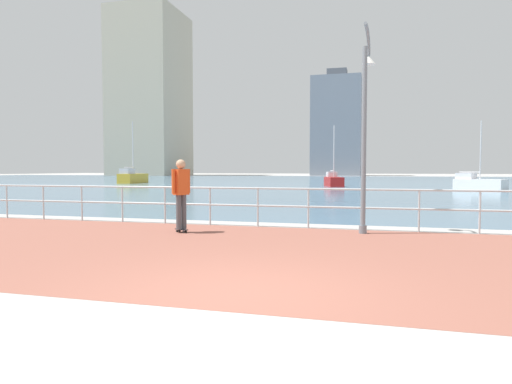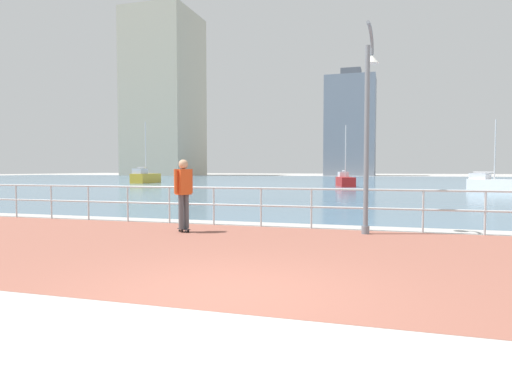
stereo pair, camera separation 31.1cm
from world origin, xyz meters
TOP-DOWN VIEW (x-y plane):
  - ground at (0.00, 40.00)m, footprint 220.00×220.00m
  - brick_paving at (0.00, 2.95)m, footprint 28.00×7.21m
  - harbor_water at (0.00, 51.55)m, footprint 180.00×88.00m
  - waterfront_railing at (-0.00, 6.55)m, footprint 25.25×0.06m
  - lamppost at (1.46, 6.12)m, footprint 0.36×0.81m
  - skateboarder at (-2.96, 4.95)m, footprint 0.40×0.53m
  - sailboat_white at (9.55, 32.33)m, footprint 3.63×3.35m
  - sailboat_gray at (-1.87, 36.39)m, footprint 2.18×4.16m
  - sailboat_ivory at (-24.66, 39.84)m, footprint 1.98×5.07m
  - tower_glass at (-6.95, 104.30)m, footprint 11.62×10.05m
  - tower_steel at (-52.83, 97.26)m, footprint 15.82×17.29m

SIDE VIEW (x-z plane):
  - ground at x=0.00m, z-range 0.00..0.00m
  - harbor_water at x=0.00m, z-range 0.00..0.00m
  - brick_paving at x=0.00m, z-range 0.00..0.01m
  - sailboat_white at x=9.55m, z-range -2.15..3.16m
  - sailboat_gray at x=-1.87m, z-range -2.26..3.33m
  - sailboat_ivory at x=-24.66m, z-range -2.81..4.14m
  - waterfront_railing at x=0.00m, z-range 0.21..1.30m
  - skateboarder at x=-2.96m, z-range 0.19..2.02m
  - lamppost at x=1.46m, z-range 0.27..5.43m
  - tower_glass at x=-6.95m, z-range -0.83..24.61m
  - tower_steel at x=-52.83m, z-range -0.83..41.77m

